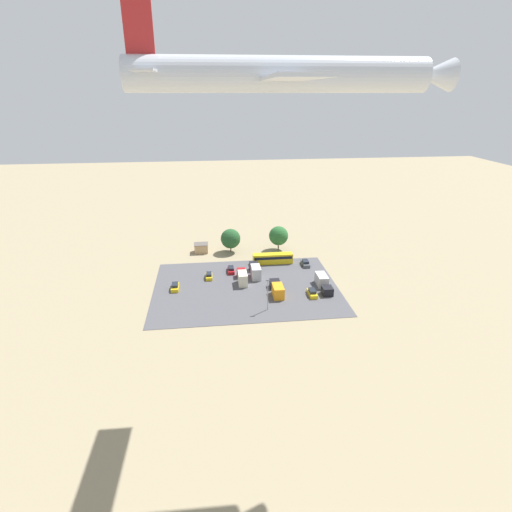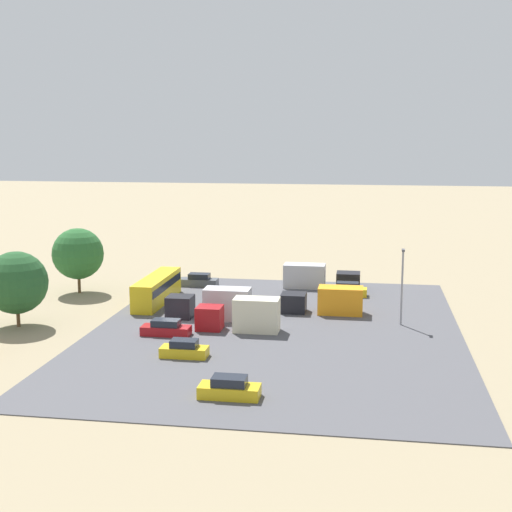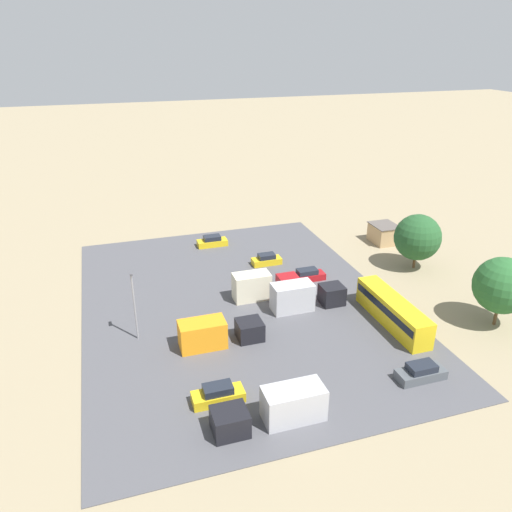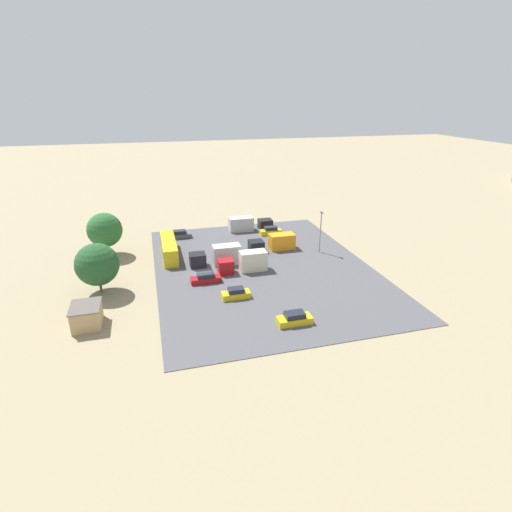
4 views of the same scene
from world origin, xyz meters
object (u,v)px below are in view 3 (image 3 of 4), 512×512
(parked_truck_2, at_px, (262,286))
(parked_car_2, at_px, (212,242))
(parked_car_3, at_px, (421,372))
(parked_truck_1, at_px, (304,296))
(parked_car_0, at_px, (267,260))
(parked_truck_0, at_px, (276,408))
(parked_truck_3, at_px, (216,333))
(shed_building, at_px, (384,233))
(parked_car_4, at_px, (218,395))
(bus, at_px, (393,310))
(parked_car_1, at_px, (307,275))

(parked_truck_2, bearing_deg, parked_car_2, -173.23)
(parked_car_3, bearing_deg, parked_truck_1, 18.80)
(parked_car_0, distance_m, parked_truck_0, 30.76)
(parked_car_0, bearing_deg, parked_truck_1, 0.82)
(parked_truck_3, bearing_deg, parked_car_0, 146.51)
(shed_building, distance_m, parked_car_0, 19.79)
(parked_truck_1, xyz_separation_m, parked_truck_3, (-4.19, 11.38, -0.18))
(shed_building, distance_m, parked_car_4, 42.93)
(parked_truck_1, bearing_deg, parked_car_3, 18.80)
(parked_car_2, relative_size, parked_truck_2, 0.55)
(bus, distance_m, parked_truck_0, 20.22)
(parked_truck_1, relative_size, parked_truck_2, 1.08)
(parked_car_3, bearing_deg, bus, -16.02)
(parked_car_1, bearing_deg, parked_car_4, -40.54)
(parked_car_1, relative_size, parked_car_3, 1.01)
(parked_truck_0, relative_size, parked_truck_1, 1.08)
(parked_car_0, relative_size, parked_car_2, 0.91)
(parked_car_0, xyz_separation_m, parked_truck_3, (-16.92, 11.20, 0.69))
(parked_truck_3, bearing_deg, parked_car_3, 56.02)
(parked_car_1, xyz_separation_m, parked_truck_3, (-10.73, 14.60, 0.69))
(shed_building, xyz_separation_m, parked_car_4, (-27.75, 32.74, -0.67))
(shed_building, height_order, parked_truck_0, parked_truck_0)
(parked_car_4, bearing_deg, shed_building, -49.72)
(parked_car_0, bearing_deg, parked_car_3, 10.91)
(parked_car_4, height_order, parked_truck_0, parked_truck_0)
(parked_car_3, relative_size, parked_truck_3, 0.53)
(bus, height_order, parked_truck_1, parked_truck_1)
(parked_car_1, height_order, parked_truck_2, parked_truck_2)
(parked_car_4, xyz_separation_m, parked_truck_2, (16.67, -9.52, 0.81))
(parked_car_0, relative_size, parked_car_3, 0.88)
(parked_car_3, bearing_deg, parked_car_4, 81.89)
(parked_truck_0, height_order, parked_truck_1, parked_truck_1)
(shed_building, bearing_deg, parked_truck_1, 127.61)
(parked_car_0, distance_m, parked_truck_3, 20.30)
(parked_car_0, height_order, parked_car_1, parked_car_1)
(parked_car_3, bearing_deg, shed_building, -25.09)
(parked_truck_2, bearing_deg, shed_building, 115.50)
(parked_car_3, distance_m, parked_car_4, 18.70)
(parked_car_0, bearing_deg, parked_car_2, -147.06)
(shed_building, bearing_deg, parked_truck_2, 115.50)
(bus, height_order, parked_car_3, bus)
(parked_car_3, height_order, parked_truck_1, parked_truck_1)
(parked_car_0, relative_size, parked_truck_2, 0.50)
(parked_truck_1, xyz_separation_m, parked_truck_2, (3.92, 3.76, 0.00))
(parked_car_0, distance_m, parked_car_1, 7.07)
(shed_building, bearing_deg, parked_car_4, 130.28)
(parked_car_2, xyz_separation_m, parked_truck_3, (-25.66, 5.54, 0.66))
(shed_building, bearing_deg, bus, 151.28)
(bus, xyz_separation_m, parked_car_2, (27.58, 13.75, -0.96))
(parked_car_1, height_order, parked_car_4, parked_car_4)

